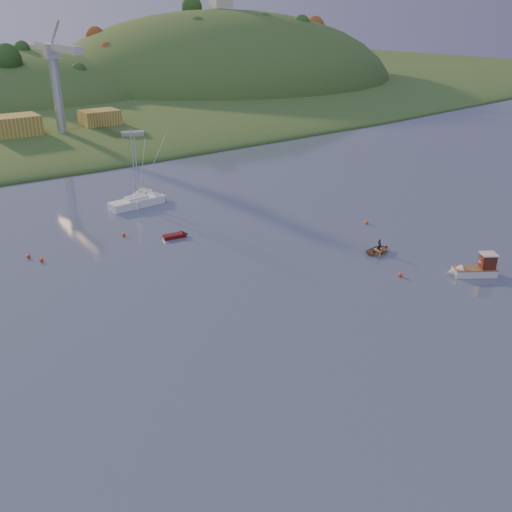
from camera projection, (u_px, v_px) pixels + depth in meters
shore_slope at (7, 118)px, 169.07m from camera, size 640.00×150.00×7.00m
hill_center at (4, 98)px, 207.99m from camera, size 140.00×120.00×36.00m
hill_right at (223, 86)px, 242.26m from camera, size 150.00×130.00×60.00m
wharf at (73, 136)px, 139.18m from camera, size 42.00×16.00×2.40m
shed_west at (14, 126)px, 131.54m from camera, size 11.00×8.00×4.80m
shed_east at (100, 118)px, 143.68m from camera, size 9.00×7.00×4.00m
dock_crane at (56, 69)px, 128.55m from camera, size 3.20×28.00×20.30m
fishing_boat at (472, 269)px, 68.40m from camera, size 5.95×4.78×3.77m
sailboat_near at (139, 198)px, 94.84m from camera, size 6.98×7.23×10.74m
sailboat_far at (137, 202)px, 92.66m from camera, size 9.26×3.45×12.59m
canoe at (379, 250)px, 75.05m from camera, size 3.86×2.77×0.79m
paddler at (379, 247)px, 74.89m from camera, size 0.39×0.59×1.62m
red_tender at (179, 235)px, 80.31m from camera, size 3.82×1.74×1.25m
work_vessel at (133, 140)px, 134.94m from camera, size 13.09×8.24×3.17m
buoy_0 at (400, 275)px, 68.32m from camera, size 0.50×0.50×0.50m
buoy_1 at (367, 222)px, 85.15m from camera, size 0.50×0.50×0.50m
buoy_2 at (41, 260)px, 72.42m from camera, size 0.50×0.50×0.50m
buoy_3 at (124, 235)px, 80.55m from camera, size 0.50×0.50×0.50m
buoy_4 at (28, 256)px, 73.47m from camera, size 0.50×0.50×0.50m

